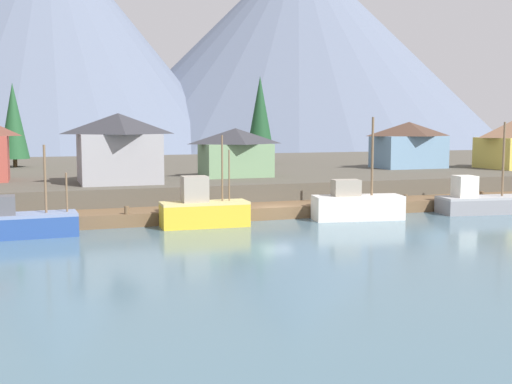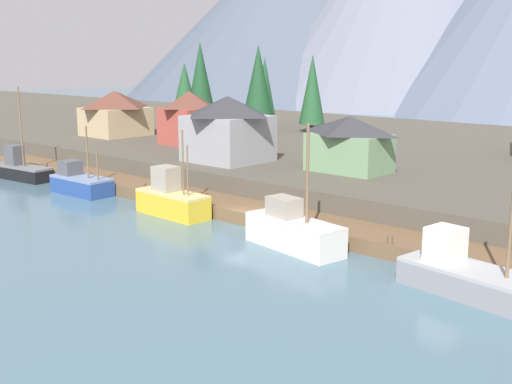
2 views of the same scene
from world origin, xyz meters
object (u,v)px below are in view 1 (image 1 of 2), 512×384
(conifer_near_right, at_px, (14,121))
(house_blue, at_px, (409,144))
(fishing_boat_blue, at_px, (27,222))
(fishing_boat_yellow, at_px, (203,210))
(house_grey, at_px, (119,147))
(fishing_boat_grey, at_px, (484,202))
(house_green, at_px, (236,152))
(conifer_near_left, at_px, (260,115))
(fishing_boat_white, at_px, (357,205))

(conifer_near_right, bearing_deg, house_blue, -20.75)
(fishing_boat_blue, bearing_deg, house_blue, 22.88)
(fishing_boat_yellow, bearing_deg, house_grey, 114.92)
(fishing_boat_grey, bearing_deg, house_green, 148.35)
(fishing_boat_blue, distance_m, house_blue, 47.37)
(house_green, xyz_separation_m, house_grey, (-11.76, -2.96, 0.69))
(conifer_near_left, bearing_deg, house_grey, -134.28)
(house_grey, xyz_separation_m, conifer_near_left, (20.92, 21.45, 3.22))
(fishing_boat_yellow, relative_size, house_blue, 0.83)
(fishing_boat_yellow, distance_m, conifer_near_left, 37.19)
(fishing_boat_blue, height_order, fishing_boat_white, fishing_boat_white)
(fishing_boat_white, xyz_separation_m, house_green, (-5.63, 14.65, 3.77))
(fishing_boat_blue, relative_size, fishing_boat_grey, 0.72)
(house_blue, height_order, house_green, house_blue)
(fishing_boat_yellow, relative_size, house_grey, 0.96)
(conifer_near_left, distance_m, conifer_near_right, 30.41)
(fishing_boat_blue, bearing_deg, fishing_boat_yellow, -1.18)
(fishing_boat_white, relative_size, fishing_boat_grey, 0.94)
(conifer_near_right, bearing_deg, fishing_boat_yellow, -69.00)
(house_green, bearing_deg, fishing_boat_grey, -39.68)
(fishing_boat_yellow, relative_size, fishing_boat_white, 0.83)
(fishing_boat_white, relative_size, conifer_near_right, 0.81)
(fishing_boat_blue, height_order, conifer_near_left, conifer_near_left)
(house_grey, bearing_deg, house_blue, 13.63)
(house_grey, relative_size, conifer_near_left, 0.63)
(fishing_boat_white, bearing_deg, fishing_boat_yellow, -172.97)
(fishing_boat_blue, bearing_deg, fishing_boat_white, -2.80)
(fishing_boat_blue, bearing_deg, conifer_near_left, 46.85)
(house_grey, relative_size, conifer_near_right, 0.70)
(house_grey, bearing_deg, fishing_boat_blue, -124.32)
(fishing_boat_yellow, height_order, fishing_boat_white, fishing_boat_white)
(fishing_boat_white, bearing_deg, conifer_near_left, 93.35)
(fishing_boat_grey, xyz_separation_m, conifer_near_right, (-38.95, 37.22, 7.11))
(fishing_boat_blue, distance_m, conifer_near_left, 44.26)
(fishing_boat_grey, distance_m, house_blue, 21.56)
(house_grey, height_order, conifer_near_left, conifer_near_left)
(fishing_boat_blue, distance_m, fishing_boat_white, 25.14)
(house_green, bearing_deg, fishing_boat_white, -68.96)
(house_blue, height_order, conifer_near_left, conifer_near_left)
(fishing_boat_grey, relative_size, conifer_near_right, 0.87)
(house_grey, xyz_separation_m, conifer_near_right, (-9.24, 25.28, 2.44))
(fishing_boat_white, bearing_deg, conifer_near_right, 135.18)
(fishing_boat_blue, xyz_separation_m, house_blue, (42.80, 19.84, 4.30))
(house_green, xyz_separation_m, conifer_near_right, (-20.99, 22.32, 3.13))
(fishing_boat_white, height_order, house_blue, fishing_boat_white)
(house_green, distance_m, house_grey, 12.14)
(fishing_boat_yellow, bearing_deg, fishing_boat_grey, 0.09)
(fishing_boat_grey, xyz_separation_m, conifer_near_left, (-8.79, 33.39, 7.89))
(fishing_boat_grey, relative_size, house_green, 1.27)
(fishing_boat_grey, height_order, house_grey, house_grey)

